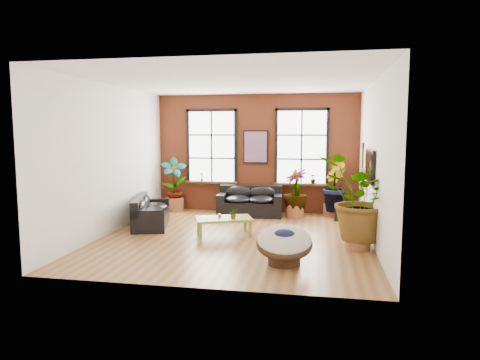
{
  "coord_description": "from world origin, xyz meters",
  "views": [
    {
      "loc": [
        1.83,
        -9.39,
        2.41
      ],
      "look_at": [
        0.0,
        0.6,
        1.25
      ],
      "focal_mm": 32.0,
      "sensor_mm": 36.0,
      "label": 1
    }
  ],
  "objects_px": {
    "sofa_left": "(150,213)",
    "coffee_table": "(224,220)",
    "sofa_back": "(250,202)",
    "papasan_chair": "(284,243)"
  },
  "relations": [
    {
      "from": "sofa_back",
      "to": "papasan_chair",
      "type": "relative_size",
      "value": 1.68
    },
    {
      "from": "sofa_back",
      "to": "papasan_chair",
      "type": "distance_m",
      "value": 4.62
    },
    {
      "from": "coffee_table",
      "to": "sofa_back",
      "type": "bearing_deg",
      "value": 64.16
    },
    {
      "from": "sofa_left",
      "to": "coffee_table",
      "type": "distance_m",
      "value": 2.18
    },
    {
      "from": "coffee_table",
      "to": "papasan_chair",
      "type": "xyz_separation_m",
      "value": [
        1.56,
        -1.97,
        0.03
      ]
    },
    {
      "from": "sofa_left",
      "to": "coffee_table",
      "type": "height_order",
      "value": "sofa_left"
    },
    {
      "from": "sofa_left",
      "to": "papasan_chair",
      "type": "distance_m",
      "value": 4.48
    },
    {
      "from": "sofa_back",
      "to": "papasan_chair",
      "type": "xyz_separation_m",
      "value": [
        1.33,
        -4.42,
        0.02
      ]
    },
    {
      "from": "papasan_chair",
      "to": "sofa_left",
      "type": "bearing_deg",
      "value": 139.75
    },
    {
      "from": "sofa_back",
      "to": "sofa_left",
      "type": "xyz_separation_m",
      "value": [
        -2.32,
        -1.82,
        -0.04
      ]
    }
  ]
}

